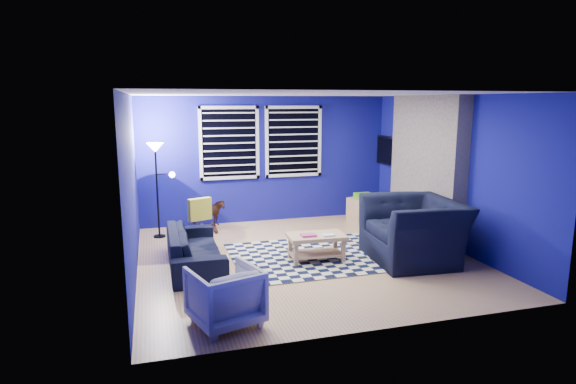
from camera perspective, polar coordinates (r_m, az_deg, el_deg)
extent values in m
plane|color=tan|center=(7.56, 2.01, -7.79)|extent=(5.00, 5.00, 0.00)
plane|color=white|center=(7.17, 2.15, 11.53)|extent=(5.00, 5.00, 0.00)
plane|color=navy|center=(9.64, -2.53, 3.87)|extent=(5.00, 0.00, 5.00)
plane|color=navy|center=(6.91, -18.03, 0.63)|extent=(0.00, 5.00, 5.00)
plane|color=navy|center=(8.37, 18.59, 2.27)|extent=(0.00, 5.00, 5.00)
cube|color=gray|center=(8.71, 16.03, 2.73)|extent=(0.26, 2.00, 2.50)
cube|color=black|center=(8.81, 14.96, -3.10)|extent=(0.04, 0.70, 0.60)
cube|color=gray|center=(8.82, 14.13, -5.13)|extent=(0.50, 1.20, 0.08)
cube|color=black|center=(9.44, -6.98, 5.79)|extent=(1.05, 0.02, 1.30)
cube|color=white|center=(9.40, -7.06, 9.92)|extent=(1.17, 0.05, 0.06)
cube|color=white|center=(9.52, -6.87, 1.70)|extent=(1.17, 0.05, 0.06)
cube|color=black|center=(9.73, 0.64, 6.01)|extent=(1.05, 0.02, 1.30)
cube|color=white|center=(9.69, 0.67, 10.02)|extent=(1.17, 0.05, 0.06)
cube|color=white|center=(9.80, 0.65, 2.04)|extent=(1.17, 0.05, 0.06)
cube|color=black|center=(10.03, 11.94, 4.77)|extent=(0.06, 1.00, 0.58)
cube|color=black|center=(10.01, 11.76, 4.77)|extent=(0.01, 0.92, 0.50)
cube|color=black|center=(7.62, 2.96, -7.58)|extent=(2.52, 2.02, 0.02)
imported|color=black|center=(7.24, -11.01, -6.54)|extent=(1.89, 0.74, 0.55)
imported|color=black|center=(7.58, 14.67, -4.40)|extent=(1.53, 1.36, 0.94)
imported|color=gray|center=(5.37, -7.48, -12.10)|extent=(0.87, 0.88, 0.65)
imported|color=#4A2C17|center=(9.16, -9.41, -2.51)|extent=(0.32, 0.62, 0.51)
cube|color=tan|center=(7.32, 3.39, -5.28)|extent=(0.89, 0.54, 0.06)
cube|color=tan|center=(7.39, 3.37, -7.28)|extent=(0.81, 0.46, 0.03)
cube|color=#BA357C|center=(7.21, 2.44, -5.14)|extent=(0.23, 0.17, 0.03)
cube|color=silver|center=(7.25, 4.77, -5.11)|extent=(0.19, 0.14, 0.03)
cube|color=tan|center=(7.09, 1.08, -7.49)|extent=(0.06, 0.06, 0.35)
cube|color=tan|center=(7.33, 6.59, -6.95)|extent=(0.06, 0.06, 0.35)
cube|color=tan|center=(7.44, 0.21, -6.60)|extent=(0.06, 0.06, 0.35)
cube|color=tan|center=(7.67, 5.48, -6.13)|extent=(0.06, 0.06, 0.35)
cube|color=tan|center=(9.89, 8.88, -2.02)|extent=(0.66, 0.54, 0.48)
cube|color=black|center=(9.89, 8.88, -2.02)|extent=(0.58, 0.48, 0.38)
cube|color=#55C116|center=(9.83, 8.93, -0.40)|extent=(0.40, 0.35, 0.09)
cylinder|color=black|center=(8.97, -14.98, -5.08)|extent=(0.21, 0.21, 0.03)
cylinder|color=black|center=(8.79, -15.22, -0.18)|extent=(0.03, 0.03, 1.57)
cone|color=white|center=(8.68, -15.48, 5.07)|extent=(0.28, 0.28, 0.16)
sphere|color=white|center=(8.70, -13.58, 2.02)|extent=(0.11, 0.11, 0.11)
cube|color=gold|center=(7.69, -10.41, -2.02)|extent=(0.38, 0.23, 0.35)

